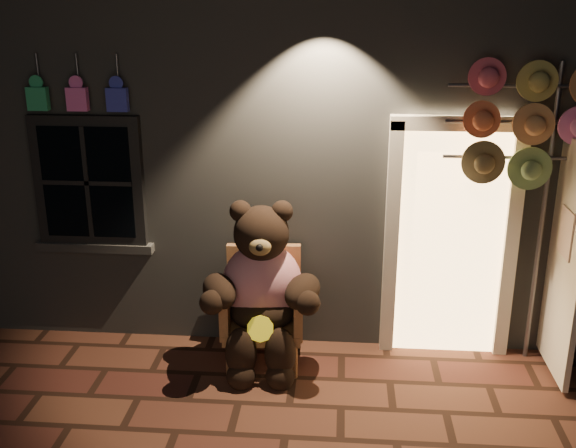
# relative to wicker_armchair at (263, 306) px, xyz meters

# --- Properties ---
(ground) EXTENTS (60.00, 60.00, 0.00)m
(ground) POSITION_rel_wicker_armchair_xyz_m (0.30, -1.17, -0.51)
(ground) COLOR #502D1E
(ground) RESTS_ON ground
(shop_building) EXTENTS (7.30, 5.95, 3.51)m
(shop_building) POSITION_rel_wicker_armchair_xyz_m (0.30, 2.82, 1.23)
(shop_building) COLOR slate
(shop_building) RESTS_ON ground
(wicker_armchair) EXTENTS (0.74, 0.68, 1.02)m
(wicker_armchair) POSITION_rel_wicker_armchair_xyz_m (0.00, 0.00, 0.00)
(wicker_armchair) COLOR #B27945
(wicker_armchair) RESTS_ON ground
(teddy_bear) EXTENTS (1.12, 0.90, 1.55)m
(teddy_bear) POSITION_rel_wicker_armchair_xyz_m (0.01, -0.13, 0.22)
(teddy_bear) COLOR #BA132F
(teddy_bear) RESTS_ON ground
(hat_rack) EXTENTS (1.63, 0.22, 2.67)m
(hat_rack) POSITION_rel_wicker_armchair_xyz_m (2.30, 0.11, 1.68)
(hat_rack) COLOR #59595E
(hat_rack) RESTS_ON ground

